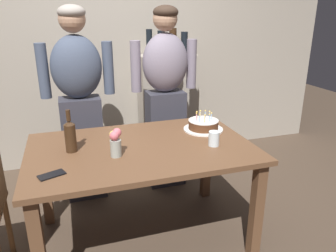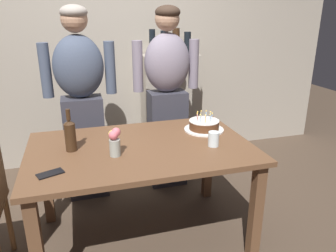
% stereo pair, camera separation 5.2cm
% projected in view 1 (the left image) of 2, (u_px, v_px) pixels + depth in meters
% --- Properties ---
extents(ground_plane, '(10.00, 10.00, 0.00)m').
position_uv_depth(ground_plane, '(144.00, 236.00, 2.44)').
color(ground_plane, '#47382B').
extents(back_wall, '(5.20, 0.10, 2.60)m').
position_uv_depth(back_wall, '(106.00, 43.00, 3.41)').
color(back_wall, '#9E9384').
rests_on(back_wall, ground_plane).
extents(dining_table, '(1.50, 0.96, 0.74)m').
position_uv_depth(dining_table, '(142.00, 159.00, 2.23)').
color(dining_table, brown).
rests_on(dining_table, ground_plane).
extents(birthday_cake, '(0.30, 0.30, 0.15)m').
position_uv_depth(birthday_cake, '(203.00, 125.00, 2.49)').
color(birthday_cake, white).
rests_on(birthday_cake, dining_table).
extents(water_glass_near, '(0.07, 0.07, 0.10)m').
position_uv_depth(water_glass_near, '(214.00, 139.00, 2.19)').
color(water_glass_near, silver).
rests_on(water_glass_near, dining_table).
extents(wine_bottle, '(0.07, 0.07, 0.28)m').
position_uv_depth(wine_bottle, '(70.00, 135.00, 2.08)').
color(wine_bottle, '#382314').
rests_on(wine_bottle, dining_table).
extents(cell_phone, '(0.16, 0.12, 0.01)m').
position_uv_depth(cell_phone, '(52.00, 175.00, 1.80)').
color(cell_phone, black).
rests_on(cell_phone, dining_table).
extents(flower_vase, '(0.08, 0.08, 0.18)m').
position_uv_depth(flower_vase, '(115.00, 141.00, 2.02)').
color(flower_vase, '#999E93').
rests_on(flower_vase, dining_table).
extents(person_man_bearded, '(0.61, 0.27, 1.66)m').
position_uv_depth(person_man_bearded, '(80.00, 103.00, 2.73)').
color(person_man_bearded, '#33333D').
rests_on(person_man_bearded, ground_plane).
extents(person_woman_cardigan, '(0.61, 0.27, 1.66)m').
position_uv_depth(person_woman_cardigan, '(165.00, 97.00, 2.95)').
color(person_woman_cardigan, '#33333D').
rests_on(person_woman_cardigan, ground_plane).
extents(shelf_cabinet, '(0.60, 0.30, 1.45)m').
position_uv_depth(shelf_cabinet, '(167.00, 107.00, 3.61)').
color(shelf_cabinet, '#9E9384').
rests_on(shelf_cabinet, ground_plane).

